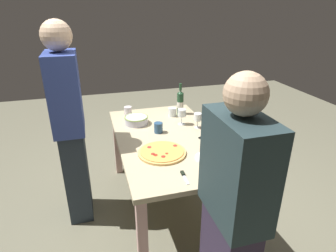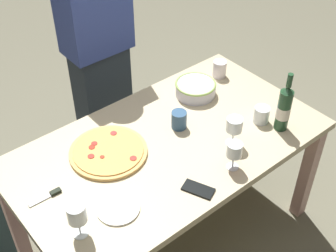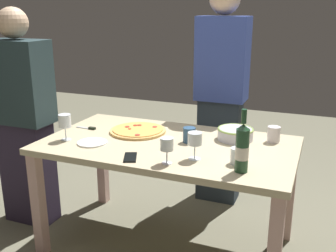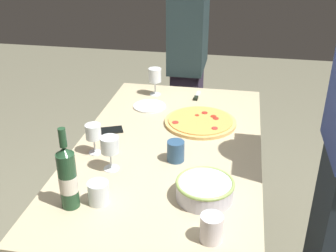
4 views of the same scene
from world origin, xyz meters
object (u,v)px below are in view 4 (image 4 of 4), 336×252
(side_plate, at_px, (149,106))
(person_guest_left, at_px, (188,65))
(cup_spare, at_px, (176,151))
(wine_glass_near_pizza, at_px, (110,146))
(dining_table, at_px, (168,162))
(wine_glass_by_bottle, at_px, (93,133))
(pizza, at_px, (200,122))
(wine_glass_far_left, at_px, (155,77))
(cup_amber, at_px, (98,193))
(pizza_knife, at_px, (197,97))
(wine_bottle, at_px, (68,177))
(cup_ceramic, at_px, (211,228))
(serving_bowl, at_px, (205,189))
(cell_phone, at_px, (109,130))

(side_plate, bearing_deg, person_guest_left, 168.52)
(person_guest_left, bearing_deg, cup_spare, 2.40)
(wine_glass_near_pizza, xyz_separation_m, side_plate, (-0.69, 0.02, -0.11))
(dining_table, distance_m, person_guest_left, 1.12)
(wine_glass_by_bottle, relative_size, person_guest_left, 0.09)
(side_plate, bearing_deg, pizza, 62.68)
(dining_table, distance_m, side_plate, 0.49)
(wine_glass_far_left, height_order, cup_amber, wine_glass_far_left)
(wine_glass_near_pizza, xyz_separation_m, pizza_knife, (-0.88, 0.28, -0.11))
(pizza, xyz_separation_m, person_guest_left, (-0.83, -0.19, 0.04))
(wine_bottle, height_order, cup_ceramic, wine_bottle)
(wine_glass_by_bottle, bearing_deg, pizza_knife, 152.65)
(serving_bowl, bearing_deg, cup_amber, -75.56)
(dining_table, distance_m, pizza_knife, 0.65)
(serving_bowl, distance_m, person_guest_left, 1.52)
(wine_glass_near_pizza, distance_m, side_plate, 0.70)
(wine_bottle, relative_size, pizza_knife, 2.17)
(cup_ceramic, bearing_deg, person_guest_left, -169.42)
(dining_table, relative_size, cup_spare, 16.47)
(serving_bowl, xyz_separation_m, wine_glass_far_left, (-1.02, -0.42, 0.08))
(cup_amber, relative_size, person_guest_left, 0.06)
(dining_table, xyz_separation_m, cup_ceramic, (0.62, 0.27, 0.14))
(wine_glass_by_bottle, bearing_deg, side_plate, 166.41)
(dining_table, xyz_separation_m, person_guest_left, (-1.11, -0.06, 0.14))
(side_plate, xyz_separation_m, pizza_knife, (-0.19, 0.26, 0.00))
(pizza_knife, distance_m, person_guest_left, 0.49)
(cup_spare, bearing_deg, cup_amber, -33.64)
(wine_bottle, distance_m, cup_spare, 0.54)
(cell_phone, bearing_deg, pizza, -92.40)
(cup_amber, xyz_separation_m, cup_spare, (-0.37, 0.24, 0.00))
(serving_bowl, xyz_separation_m, wine_glass_by_bottle, (-0.26, -0.55, 0.06))
(cell_phone, bearing_deg, wine_glass_near_pizza, 176.02)
(cup_ceramic, relative_size, cell_phone, 0.71)
(dining_table, relative_size, cup_amber, 17.55)
(dining_table, distance_m, wine_bottle, 0.64)
(wine_bottle, bearing_deg, person_guest_left, 172.05)
(pizza, bearing_deg, serving_bowl, 7.85)
(dining_table, height_order, serving_bowl, serving_bowl)
(cell_phone, bearing_deg, cup_amber, 170.65)
(wine_glass_near_pizza, bearing_deg, dining_table, 139.56)
(wine_glass_far_left, xyz_separation_m, person_guest_left, (-0.47, 0.14, -0.07))
(wine_glass_far_left, xyz_separation_m, cell_phone, (0.54, -0.13, -0.12))
(wine_glass_far_left, height_order, cup_ceramic, wine_glass_far_left)
(cup_ceramic, bearing_deg, side_plate, -156.68)
(pizza_knife, bearing_deg, cup_spare, -0.45)
(dining_table, height_order, pizza, pizza)
(serving_bowl, xyz_separation_m, pizza_knife, (-1.02, -0.15, -0.04))
(cup_amber, height_order, cell_phone, cup_amber)
(serving_bowl, relative_size, person_guest_left, 0.15)
(pizza, distance_m, wine_glass_far_left, 0.50)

